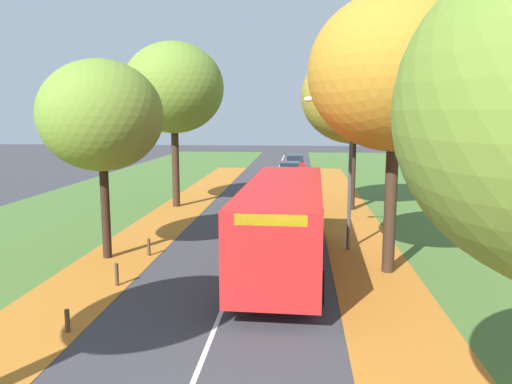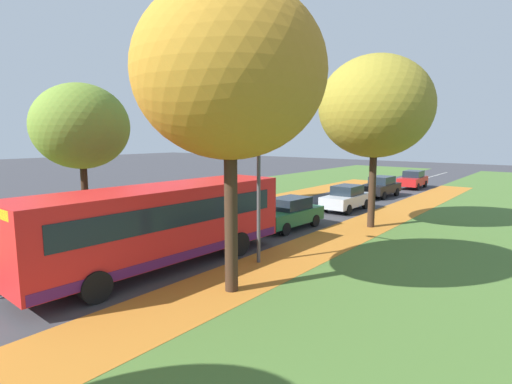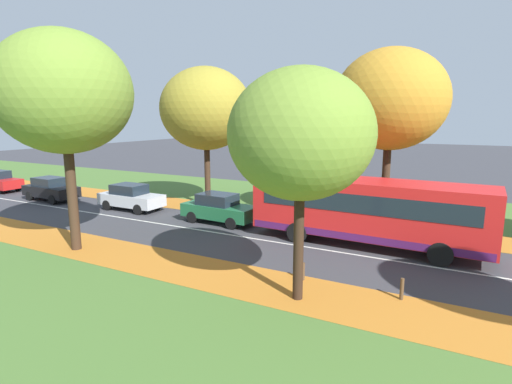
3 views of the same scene
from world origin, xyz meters
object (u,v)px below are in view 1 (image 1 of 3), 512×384
Objects in this scene: tree_right_mid at (354,96)px; bollard_fifth at (149,247)px; car_green_lead at (293,204)px; car_silver_following at (295,186)px; bollard_fourth at (117,275)px; car_red_fourth_in_line at (295,164)px; tree_left_near at (101,116)px; tree_left_mid at (174,88)px; bollard_third at (67,321)px; car_black_third_in_line at (290,173)px; bus at (284,220)px; streetlamp_right at (342,155)px; tree_right_near at (396,73)px.

tree_right_mid is 14.39m from bollard_fifth.
car_silver_following is at bearing 89.73° from car_green_lead.
car_red_fourth_in_line reaches higher than bollard_fourth.
tree_left_near reaches higher than car_green_lead.
tree_left_mid reaches higher than car_silver_following.
bollard_fifth is at bearing -127.09° from car_green_lead.
tree_right_mid is 2.07× the size of car_green_lead.
car_black_third_in_line is (4.85, 27.44, 0.52)m from bollard_third.
car_silver_following is (6.79, 3.50, -5.91)m from tree_left_mid.
tree_left_near is 5.88m from bollard_fourth.
tree_left_mid reaches higher than car_green_lead.
tree_left_near is 14.42m from tree_right_mid.
tree_right_mid is at bearing 46.06° from tree_left_near.
bus is at bearing -90.85° from car_silver_following.
tree_left_mid reaches higher than tree_right_mid.
car_silver_following is (5.31, 20.30, 0.52)m from bollard_third.
bollard_fourth is at bearing 90.14° from bollard_third.
tree_right_mid is at bearing 81.33° from streetlamp_right.
tree_right_near reaches higher than streetlamp_right.
tree_right_near is 10.87m from bollard_fourth.
car_silver_following is at bearing 131.32° from tree_right_mid.
bus reaches higher than bollard_third.
bollard_third is 0.14× the size of car_silver_following.
tree_right_mid is 2.11× the size of car_silver_following.
car_black_third_in_line is at bearing -92.40° from car_red_fourth_in_line.
car_black_third_in_line is (-3.77, 21.92, -5.78)m from tree_right_near.
tree_left_near reaches higher than car_black_third_in_line.
bus is (-3.41, -11.04, -4.56)m from tree_right_mid.
bollard_third is at bearing -111.08° from car_green_lead.
car_green_lead is at bearing 62.93° from bollard_fourth.
car_silver_following is at bearing -89.33° from car_red_fourth_in_line.
streetlamp_right reaches higher than bollard_fourth.
bollard_fifth is at bearing -167.85° from streetlamp_right.
bollard_third is 0.14× the size of car_black_third_in_line.
car_green_lead is 1.01× the size of car_red_fourth_in_line.
bollard_fifth is 5.39m from bus.
bollard_fifth is at bearing -103.20° from car_black_third_in_line.
tree_left_mid is at bearing 95.04° from bollard_third.
bollard_fourth is (-8.63, -2.17, -6.23)m from tree_right_near.
tree_left_near is at bearing -106.68° from car_black_third_in_line.
tree_left_mid is at bearing 135.51° from streetlamp_right.
car_red_fourth_in_line is at bearing 79.46° from bollard_fifth.
bollard_third is 0.14× the size of car_green_lead.
streetlamp_right reaches higher than car_red_fourth_in_line.
car_red_fourth_in_line is (0.05, 28.81, -0.89)m from bus.
bollard_fifth is 0.15× the size of car_black_third_in_line.
tree_left_mid is 0.89× the size of bus.
car_black_third_in_line is 1.00× the size of car_red_fourth_in_line.
bus is 8.12m from car_green_lead.
bollard_fourth is 0.17× the size of car_black_third_in_line.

